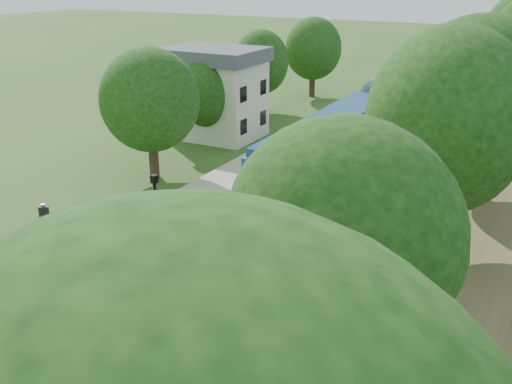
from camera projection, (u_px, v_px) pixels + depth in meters
The scene contains 12 objects.
ground at pixel (110, 368), 22.05m from camera, with size 320.00×320.00×0.00m, color #2D4C19.
trackbed at pixel (455, 94), 70.32m from camera, with size 9.50×170.00×0.28m.
platform at pixel (216, 201), 37.40m from camera, with size 6.40×68.00×0.38m, color gray.
yellow_stripe at pixel (254, 207), 36.07m from camera, with size 0.55×68.00×0.01m, color gold.
station_building at pixel (215, 92), 51.35m from camera, with size 8.60×6.60×8.00m.
signal_gantry at pixel (456, 61), 64.28m from camera, with size 8.40×0.38×6.20m.
trees_behind_platform at pixel (180, 112), 42.29m from camera, with size 7.82×53.32×7.21m.
train at pixel (464, 57), 83.67m from camera, with size 3.21×128.41×4.72m.
lamppost_mid at pixel (63, 274), 24.01m from camera, with size 0.45×0.45×4.57m.
lamppost_far at pixel (157, 222), 28.91m from camera, with size 0.45×0.45×4.58m.
signal_platform at pixel (50, 257), 22.24m from camera, with size 0.34×0.27×5.77m.
signal_farside at pixel (423, 138), 36.87m from camera, with size 0.37×0.29×6.69m.
Camera 1 is at (13.58, -13.20, 14.37)m, focal length 40.00 mm.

